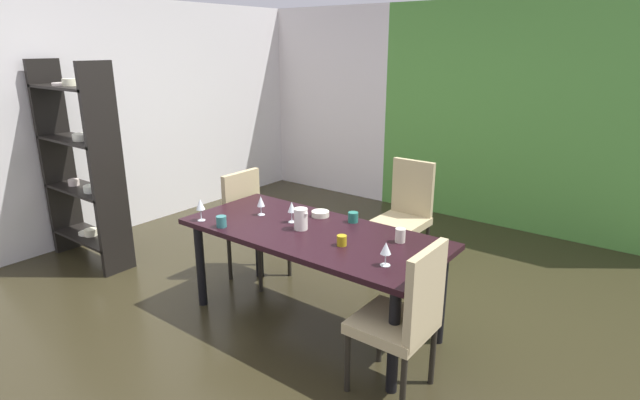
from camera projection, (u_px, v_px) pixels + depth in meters
name	position (u px, v px, depth m)	size (l,w,h in m)	color
ground_plane	(288.00, 303.00, 4.15)	(5.45, 5.95, 0.02)	#2C2717
back_panel_interior	(328.00, 102.00, 7.00)	(1.92, 0.10, 2.52)	silver
garden_window_panel	(529.00, 119.00, 5.42)	(3.53, 0.10, 2.52)	#50903A
left_interior_panel	(96.00, 121.00, 5.32)	(0.10, 5.95, 2.52)	silver
dining_table	(312.00, 241.00, 3.65)	(1.96, 0.87, 0.75)	black
chair_right_near	(405.00, 315.00, 2.91)	(0.44, 0.44, 0.98)	tan
chair_left_far	(252.00, 221.00, 4.47)	(0.44, 0.44, 0.96)	tan
chair_head_far	(406.00, 210.00, 4.72)	(0.44, 0.45, 1.01)	tan
display_shelf	(81.00, 165.00, 4.67)	(0.96, 0.31, 1.92)	black
wine_glass_near_shelf	(200.00, 205.00, 3.79)	(0.07, 0.07, 0.17)	silver
wine_glass_center	(386.00, 249.00, 3.02)	(0.07, 0.07, 0.15)	silver
wine_glass_right	(292.00, 208.00, 3.76)	(0.06, 0.06, 0.16)	silver
wine_glass_north	(261.00, 202.00, 3.92)	(0.06, 0.06, 0.16)	silver
serving_bowl_near_window	(320.00, 214.00, 3.92)	(0.14, 0.14, 0.04)	silver
cup_corner	(342.00, 240.00, 3.35)	(0.07, 0.07, 0.07)	#A68B16
cup_south	(400.00, 235.00, 3.40)	(0.07, 0.07, 0.10)	beige
cup_rear	(353.00, 217.00, 3.78)	(0.08, 0.08, 0.08)	#226A5B
cup_front	(221.00, 222.00, 3.69)	(0.08, 0.08, 0.08)	#2F6B6A
pitcher_left	(301.00, 219.00, 3.63)	(0.11, 0.10, 0.16)	silver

